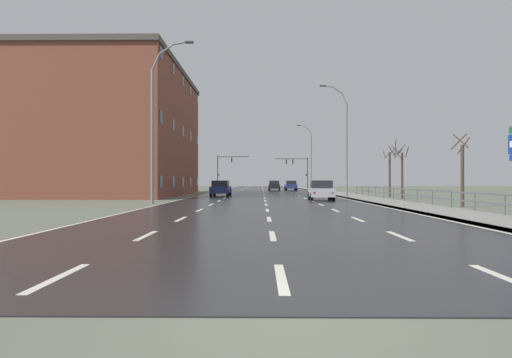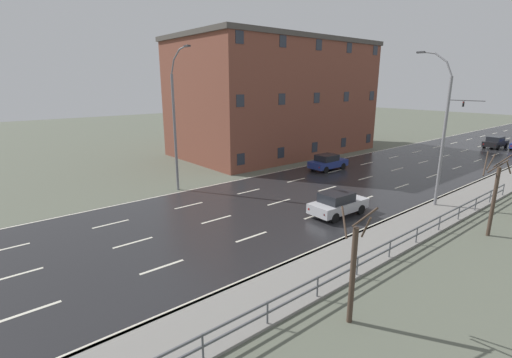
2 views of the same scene
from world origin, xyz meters
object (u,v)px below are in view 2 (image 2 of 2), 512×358
brick_building (275,97)px  street_lamp_left_bank (176,124)px  car_near_left (496,142)px  traffic_signal_left (453,111)px  car_far_left (338,203)px  car_distant (328,162)px  street_lamp_midground (442,133)px

brick_building → street_lamp_left_bank: bearing=-65.8°
car_near_left → brick_building: 29.97m
traffic_signal_left → car_far_left: (11.22, -43.07, -3.18)m
street_lamp_left_bank → car_far_left: 13.61m
street_lamp_left_bank → car_distant: bearing=78.2°
street_lamp_left_bank → brick_building: (-7.93, 17.61, 1.36)m
street_lamp_left_bank → traffic_signal_left: size_ratio=1.82×
street_lamp_midground → street_lamp_left_bank: bearing=-141.4°
street_lamp_midground → car_near_left: street_lamp_midground is taller
brick_building → street_lamp_midground: bearing=-14.2°
car_distant → brick_building: brick_building is taller
street_lamp_left_bank → traffic_signal_left: bearing=89.4°
street_lamp_left_bank → car_near_left: (9.18, 41.51, -4.50)m
car_far_left → street_lamp_midground: bearing=67.7°
street_lamp_midground → car_distant: bearing=166.3°
car_far_left → brick_building: size_ratio=0.18×
street_lamp_left_bank → brick_building: 19.36m
car_distant → brick_building: 12.79m
street_lamp_midground → street_lamp_left_bank: 18.99m
car_near_left → brick_building: size_ratio=0.18×
car_near_left → car_distant: bearing=-100.1°
brick_building → car_far_left: bearing=-32.3°
street_lamp_midground → traffic_signal_left: (-14.29, 36.39, -1.13)m
car_far_left → car_distant: bearing=134.7°
car_far_left → car_distant: size_ratio=1.01×
car_distant → street_lamp_left_bank: bearing=-100.4°
street_lamp_midground → car_distant: street_lamp_midground is taller
street_lamp_midground → car_distant: (-11.76, 2.88, -4.31)m
car_near_left → car_distant: same height
street_lamp_midground → car_distant: 12.85m
car_far_left → car_distant: 12.92m
street_lamp_left_bank → car_distant: (3.07, 14.73, -4.50)m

